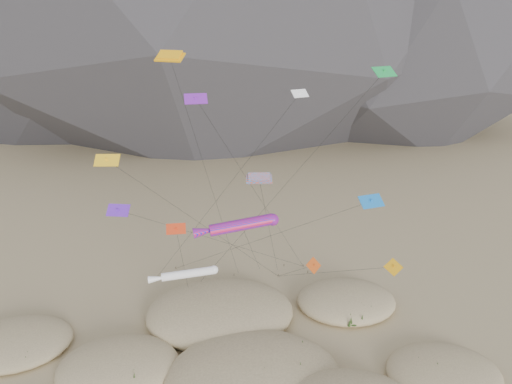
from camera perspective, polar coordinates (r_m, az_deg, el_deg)
dunes at (r=49.55m, az=-3.78°, el=-20.20°), size 52.96×38.19×4.01m
kite_stakes at (r=66.28m, az=-1.63°, el=-9.33°), size 20.04×6.83×0.30m
rainbow_tube_kite at (r=47.73m, az=-2.01°, el=-3.84°), size 8.53×16.34×14.30m
white_tube_kite at (r=48.78m, az=-8.12°, el=-9.29°), size 6.70×16.64×9.63m
orange_parafoil at (r=50.07m, az=-9.73°, el=14.73°), size 8.57×9.48×29.12m
multi_parafoil at (r=46.07m, az=0.40°, el=1.40°), size 5.77×15.64×18.64m
delta_kites at (r=47.98m, az=1.40°, el=1.30°), size 29.59×23.56×27.39m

